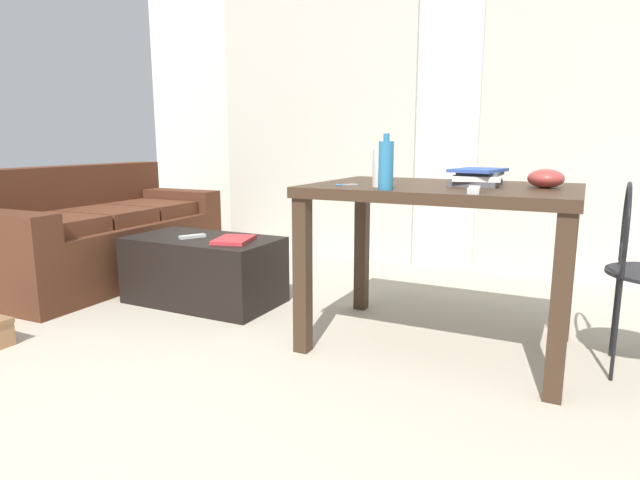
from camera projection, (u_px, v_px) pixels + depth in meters
ground_plane at (343, 351)px, 2.56m from camera, size 7.60×7.60×0.00m
wall_back at (450, 100)px, 4.06m from camera, size 5.89×0.10×2.60m
curtains at (447, 114)px, 4.01m from camera, size 4.03×0.03×2.39m
couch at (98, 236)px, 3.84m from camera, size 0.90×1.75×0.81m
coffee_table at (204, 270)px, 3.30m from camera, size 0.92×0.51×0.41m
craft_table at (442, 209)px, 2.52m from camera, size 1.21×0.84×0.79m
bottle_near at (386, 165)px, 2.24m from camera, size 0.06×0.06×0.24m
bottle_far at (381, 167)px, 2.38m from camera, size 0.07×0.07×0.20m
bowl at (546, 179)px, 2.34m from camera, size 0.15×0.15×0.08m
book_stack at (477, 177)px, 2.47m from camera, size 0.26×0.32×0.08m
tv_remote_on_table at (474, 190)px, 2.15m from camera, size 0.07×0.18×0.02m
scissors at (343, 185)px, 2.49m from camera, size 0.09×0.10×0.00m
tv_remote_primary at (192, 236)px, 3.24m from camera, size 0.12×0.16×0.02m
magazine at (234, 240)px, 3.13m from camera, size 0.26×0.31×0.02m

